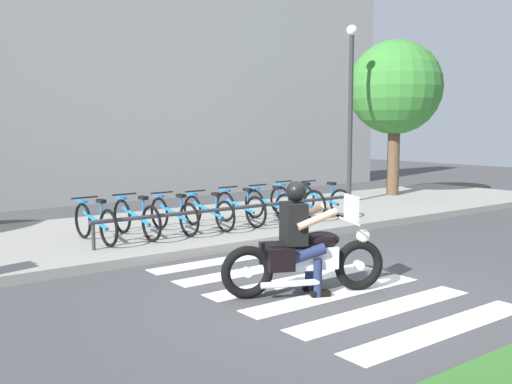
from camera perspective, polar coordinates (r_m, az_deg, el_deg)
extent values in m
plane|color=#424244|center=(7.48, 7.41, -10.09)|extent=(48.00, 48.00, 0.00)
cube|color=gray|center=(11.55, -10.45, -3.87)|extent=(24.00, 4.40, 0.15)
cube|color=white|center=(6.56, 17.99, -12.73)|extent=(2.80, 0.40, 0.01)
cube|color=white|center=(7.02, 12.55, -11.28)|extent=(2.80, 0.40, 0.01)
cube|color=white|center=(7.54, 7.87, -9.94)|extent=(2.80, 0.40, 0.01)
cube|color=white|center=(8.10, 3.85, -8.72)|extent=(2.80, 0.40, 0.01)
cube|color=white|center=(8.71, 0.38, -7.64)|extent=(2.80, 0.40, 0.01)
cube|color=white|center=(9.34, -2.60, -6.67)|extent=(2.80, 0.40, 0.01)
torus|color=black|center=(7.68, 10.14, -7.13)|extent=(0.66, 0.37, 0.67)
cylinder|color=silver|center=(7.68, 10.14, -7.13)|extent=(0.15, 0.14, 0.12)
torus|color=black|center=(7.20, -0.87, -7.93)|extent=(0.66, 0.37, 0.67)
cylinder|color=silver|center=(7.20, -0.87, -7.93)|extent=(0.15, 0.14, 0.12)
cube|color=silver|center=(7.38, 4.83, -6.50)|extent=(0.87, 0.57, 0.28)
ellipsoid|color=black|center=(7.40, 6.36, -4.73)|extent=(0.59, 0.46, 0.22)
cube|color=black|center=(7.28, 3.30, -5.45)|extent=(0.62, 0.47, 0.10)
cube|color=black|center=(7.46, 1.58, -6.01)|extent=(0.34, 0.23, 0.28)
cube|color=black|center=(7.05, 2.56, -6.75)|extent=(0.34, 0.23, 0.28)
cylinder|color=silver|center=(7.50, 9.19, -2.88)|extent=(0.27, 0.58, 0.03)
sphere|color=white|center=(7.62, 10.54, -4.29)|extent=(0.18, 0.18, 0.18)
cube|color=silver|center=(7.49, 9.42, -1.51)|extent=(0.19, 0.38, 0.32)
cylinder|color=silver|center=(7.20, 3.40, -9.05)|extent=(0.71, 0.36, 0.08)
cube|color=black|center=(7.24, 3.74, -3.10)|extent=(0.39, 0.47, 0.52)
sphere|color=black|center=(7.19, 3.99, 0.06)|extent=(0.26, 0.26, 0.26)
cylinder|color=tan|center=(7.51, 4.90, -2.16)|extent=(0.51, 0.28, 0.26)
cylinder|color=tan|center=(7.10, 6.06, -2.68)|extent=(0.51, 0.28, 0.26)
cylinder|color=#1E284C|center=(7.50, 4.44, -5.56)|extent=(0.46, 0.30, 0.24)
cylinder|color=#1E284C|center=(7.62, 5.28, -7.88)|extent=(0.11, 0.11, 0.48)
cube|color=black|center=(7.68, 5.55, -9.32)|extent=(0.26, 0.18, 0.08)
cylinder|color=#1E284C|center=(7.21, 5.25, -6.07)|extent=(0.46, 0.30, 0.24)
cylinder|color=#1E284C|center=(7.32, 6.12, -8.47)|extent=(0.11, 0.11, 0.48)
cube|color=black|center=(7.39, 6.40, -9.96)|extent=(0.26, 0.18, 0.08)
torus|color=black|center=(10.67, -16.75, -2.72)|extent=(0.09, 0.64, 0.63)
torus|color=black|center=(9.77, -14.37, -3.47)|extent=(0.09, 0.64, 0.63)
cylinder|color=blue|center=(10.21, -15.62, -2.72)|extent=(0.12, 0.89, 0.25)
cylinder|color=blue|center=(9.96, -15.04, -1.99)|extent=(0.04, 0.04, 0.39)
cube|color=black|center=(9.94, -15.08, -0.88)|extent=(0.11, 0.21, 0.06)
cylinder|color=black|center=(10.52, -16.60, -0.53)|extent=(0.48, 0.06, 0.03)
cube|color=blue|center=(10.62, -16.81, -0.89)|extent=(0.10, 0.28, 0.04)
torus|color=black|center=(10.97, -13.10, -2.36)|extent=(0.09, 0.64, 0.64)
torus|color=black|center=(10.05, -10.30, -3.09)|extent=(0.09, 0.64, 0.64)
cylinder|color=blue|center=(10.50, -11.77, -2.36)|extent=(0.12, 0.95, 0.26)
cylinder|color=blue|center=(10.25, -11.08, -1.64)|extent=(0.04, 0.04, 0.39)
cube|color=black|center=(10.22, -11.10, -0.56)|extent=(0.11, 0.21, 0.06)
cylinder|color=black|center=(10.82, -12.90, -0.22)|extent=(0.48, 0.06, 0.03)
cube|color=blue|center=(10.93, -13.15, -0.57)|extent=(0.10, 0.28, 0.04)
torus|color=black|center=(11.28, -9.54, -2.08)|extent=(0.09, 0.62, 0.62)
torus|color=black|center=(10.42, -6.63, -2.74)|extent=(0.09, 0.62, 0.62)
cylinder|color=blue|center=(10.84, -8.14, -2.07)|extent=(0.12, 0.92, 0.25)
cylinder|color=blue|center=(10.60, -7.42, -1.38)|extent=(0.04, 0.04, 0.38)
cube|color=black|center=(10.58, -7.43, -0.36)|extent=(0.11, 0.21, 0.06)
cylinder|color=black|center=(11.14, -9.30, -0.05)|extent=(0.48, 0.06, 0.03)
cube|color=blue|center=(11.23, -9.57, -0.39)|extent=(0.10, 0.28, 0.04)
torus|color=black|center=(11.66, -6.30, -1.80)|extent=(0.09, 0.60, 0.60)
torus|color=black|center=(10.80, -3.07, -2.44)|extent=(0.09, 0.60, 0.60)
cylinder|color=blue|center=(11.22, -4.75, -1.80)|extent=(0.12, 0.96, 0.26)
cylinder|color=blue|center=(10.98, -3.94, -1.16)|extent=(0.04, 0.04, 0.37)
cube|color=black|center=(10.96, -3.94, -0.21)|extent=(0.11, 0.21, 0.06)
cylinder|color=black|center=(11.53, -6.02, 0.10)|extent=(0.48, 0.06, 0.03)
cube|color=blue|center=(11.62, -6.32, -0.21)|extent=(0.10, 0.28, 0.04)
torus|color=black|center=(12.02, -3.06, -1.46)|extent=(0.09, 0.63, 0.63)
torus|color=black|center=(11.27, -0.02, -1.98)|extent=(0.09, 0.63, 0.63)
cylinder|color=blue|center=(11.63, -1.59, -1.40)|extent=(0.12, 0.88, 0.24)
cylinder|color=blue|center=(11.42, -0.82, -0.73)|extent=(0.04, 0.04, 0.39)
cube|color=black|center=(11.40, -0.82, 0.23)|extent=(0.11, 0.21, 0.06)
cylinder|color=black|center=(11.89, -2.79, 0.49)|extent=(0.48, 0.06, 0.03)
cube|color=blue|center=(11.98, -3.07, 0.16)|extent=(0.10, 0.28, 0.04)
torus|color=black|center=(12.45, -0.16, -1.18)|extent=(0.09, 0.63, 0.63)
torus|color=black|center=(11.73, 2.93, -1.66)|extent=(0.09, 0.63, 0.63)
cylinder|color=blue|center=(12.08, 1.34, -1.11)|extent=(0.12, 0.87, 0.24)
cylinder|color=blue|center=(11.88, 2.13, -0.46)|extent=(0.04, 0.04, 0.38)
cube|color=black|center=(11.86, 2.13, 0.46)|extent=(0.11, 0.21, 0.06)
cylinder|color=black|center=(12.33, 0.13, 0.69)|extent=(0.48, 0.06, 0.03)
cube|color=blue|center=(12.41, -0.16, 0.38)|extent=(0.10, 0.28, 0.04)
torus|color=black|center=(12.94, 2.42, -0.83)|extent=(0.10, 0.66, 0.65)
torus|color=black|center=(12.20, 5.80, -1.30)|extent=(0.10, 0.66, 0.65)
cylinder|color=blue|center=(12.55, 4.06, -0.76)|extent=(0.12, 0.94, 0.26)
cylinder|color=blue|center=(12.35, 4.93, -0.10)|extent=(0.04, 0.04, 0.40)
cube|color=black|center=(12.33, 4.93, 0.82)|extent=(0.11, 0.21, 0.06)
cylinder|color=black|center=(12.82, 2.75, 1.05)|extent=(0.48, 0.06, 0.03)
cube|color=blue|center=(12.90, 2.42, 0.73)|extent=(0.10, 0.28, 0.04)
torus|color=black|center=(13.44, 4.86, -0.64)|extent=(0.09, 0.63, 0.62)
torus|color=black|center=(12.71, 8.38, -1.10)|extent=(0.09, 0.63, 0.62)
cylinder|color=blue|center=(13.06, 6.57, -0.59)|extent=(0.12, 0.98, 0.26)
cylinder|color=blue|center=(12.86, 7.47, 0.00)|extent=(0.04, 0.04, 0.38)
cube|color=black|center=(12.84, 7.49, 0.85)|extent=(0.11, 0.21, 0.06)
cylinder|color=black|center=(13.32, 5.21, 1.08)|extent=(0.48, 0.06, 0.03)
cube|color=blue|center=(13.41, 4.87, 0.79)|extent=(0.10, 0.28, 0.04)
cylinder|color=#333338|center=(10.96, -1.55, -1.54)|extent=(5.90, 0.07, 0.07)
cylinder|color=#333338|center=(9.64, -15.79, -4.24)|extent=(0.06, 0.06, 0.45)
cylinder|color=#333338|center=(12.87, 9.05, -1.43)|extent=(0.06, 0.06, 0.45)
cylinder|color=#2D2D33|center=(15.28, 9.31, 6.76)|extent=(0.12, 0.12, 4.46)
sphere|color=white|center=(15.47, 9.47, 15.49)|extent=(0.28, 0.28, 0.28)
cylinder|color=brown|center=(17.23, 13.43, 3.07)|extent=(0.35, 0.35, 2.31)
sphere|color=#387F33|center=(17.24, 13.61, 10.04)|extent=(2.68, 2.68, 2.68)
cube|color=#9F9F9F|center=(16.75, -19.60, 11.41)|extent=(24.00, 1.20, 7.35)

